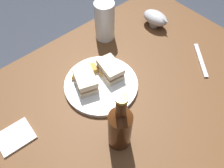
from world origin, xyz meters
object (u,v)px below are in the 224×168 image
Objects in this scene: plate at (101,84)px; sandwich_half_right at (85,80)px; napkin at (15,137)px; pint_glass at (105,23)px; sandwich_half_left at (110,69)px; gravy_boat at (156,18)px; fork at (201,60)px; cider_bottle at (120,127)px.

sandwich_half_right is at bearing 148.76° from plate.
pint_glass is at bearing 18.36° from napkin.
sandwich_half_left is 0.83× the size of gravy_boat.
sandwich_half_right reaches higher than fork.
plate is 0.34m from napkin.
sandwich_half_left is at bearing -125.22° from pint_glass.
plate is at bearing -31.24° from sandwich_half_right.
gravy_boat is at bearing 31.70° from cider_bottle.
pint_glass is 0.69× the size of cider_bottle.
sandwich_half_left and gravy_boat have the same top height.
plate is 2.31× the size of sandwich_half_right.
sandwich_half_left is at bearing -1.78° from napkin.
plate is at bearing 64.98° from cider_bottle.
gravy_boat is 0.27m from fork.
gravy_boat is 0.55× the size of cider_bottle.
pint_glass is 1.26× the size of gravy_boat.
pint_glass is 0.49m from cider_bottle.
napkin is at bearing -64.53° from fork.
plate is 2.45× the size of sandwich_half_left.
sandwich_half_right is 0.48× the size of cider_bottle.
plate is 0.28m from pint_glass.
sandwich_half_left is 0.45× the size of cider_bottle.
pint_glass reaches higher than plate.
napkin is at bearing 176.11° from plate.
cider_bottle is (-0.50, -0.31, 0.05)m from gravy_boat.
sandwich_half_left is at bearing -10.01° from sandwich_half_right.
napkin is at bearing 178.22° from sandwich_half_left.
gravy_boat reaches higher than fork.
sandwich_half_left is at bearing -165.00° from gravy_boat.
cider_bottle reaches higher than sandwich_half_right.
gravy_boat is (0.40, 0.10, 0.03)m from plate.
napkin is (-0.52, -0.17, -0.07)m from pint_glass.
sandwich_half_right is at bearing -170.47° from gravy_boat.
cider_bottle is 0.49m from fork.
napkin is at bearing 136.96° from cider_bottle.
pint_glass reaches higher than sandwich_half_left.
sandwich_half_right reaches higher than sandwich_half_left.
fork is (0.20, -0.36, -0.07)m from pint_glass.
sandwich_half_right is (-0.10, 0.02, 0.00)m from sandwich_half_left.
sandwich_half_left is at bearing 55.15° from cider_bottle.
sandwich_half_left is 0.23m from pint_glass.
pint_glass is 0.24m from gravy_boat.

